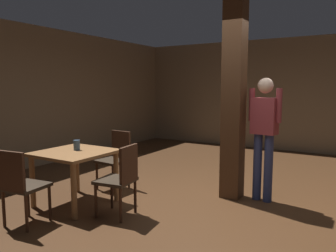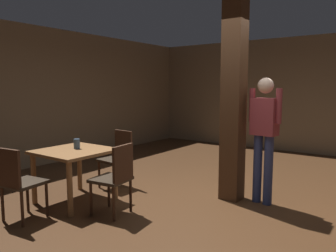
# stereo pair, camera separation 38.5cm
# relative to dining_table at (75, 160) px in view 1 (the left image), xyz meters

# --- Properties ---
(ground_plane) EXTENTS (10.80, 10.80, 0.00)m
(ground_plane) POSITION_rel_dining_table_xyz_m (1.65, 1.00, -0.61)
(ground_plane) COLOR #422816
(wall_back) EXTENTS (8.00, 0.10, 2.80)m
(wall_back) POSITION_rel_dining_table_xyz_m (1.65, 5.50, 0.79)
(wall_back) COLOR #756047
(wall_back) RESTS_ON ground_plane
(wall_left) EXTENTS (0.10, 9.00, 2.80)m
(wall_left) POSITION_rel_dining_table_xyz_m (-2.35, 1.00, 0.79)
(wall_left) COLOR #756047
(wall_left) RESTS_ON ground_plane
(pillar) EXTENTS (0.28, 0.28, 2.80)m
(pillar) POSITION_rel_dining_table_xyz_m (1.72, 1.39, 0.79)
(pillar) COLOR #422816
(pillar) RESTS_ON ground_plane
(dining_table) EXTENTS (0.92, 0.92, 0.74)m
(dining_table) POSITION_rel_dining_table_xyz_m (0.00, 0.00, 0.00)
(dining_table) COLOR brown
(dining_table) RESTS_ON ground_plane
(chair_north) EXTENTS (0.45, 0.45, 0.89)m
(chair_north) POSITION_rel_dining_table_xyz_m (-0.00, 0.85, -0.10)
(chair_north) COLOR #2D2319
(chair_north) RESTS_ON ground_plane
(chair_east) EXTENTS (0.47, 0.47, 0.89)m
(chair_east) POSITION_rel_dining_table_xyz_m (0.82, -0.03, -0.10)
(chair_east) COLOR #2D2319
(chair_east) RESTS_ON ground_plane
(chair_south) EXTENTS (0.47, 0.47, 0.89)m
(chair_south) POSITION_rel_dining_table_xyz_m (0.02, -0.84, -0.10)
(chair_south) COLOR #2D2319
(chair_south) RESTS_ON ground_plane
(napkin_cup) EXTENTS (0.09, 0.09, 0.14)m
(napkin_cup) POSITION_rel_dining_table_xyz_m (-0.03, 0.07, 0.20)
(napkin_cup) COLOR #33475B
(napkin_cup) RESTS_ON dining_table
(standing_person) EXTENTS (0.47, 0.25, 1.72)m
(standing_person) POSITION_rel_dining_table_xyz_m (2.14, 1.47, 0.39)
(standing_person) COLOR maroon
(standing_person) RESTS_ON ground_plane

